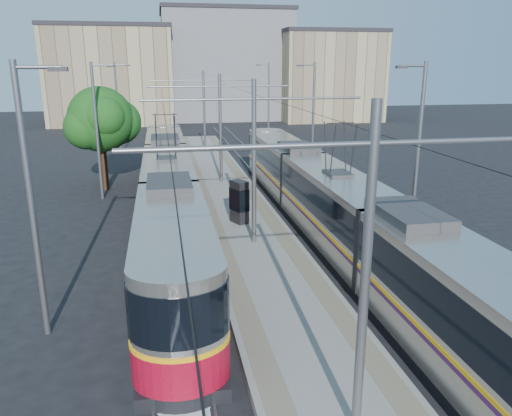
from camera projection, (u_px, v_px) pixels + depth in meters
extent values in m
plane|color=black|center=(304.00, 343.00, 14.63)|extent=(160.00, 160.00, 0.00)
cube|color=gray|center=(227.00, 195.00, 30.63)|extent=(4.00, 50.00, 0.30)
cube|color=gray|center=(204.00, 193.00, 30.33)|extent=(0.70, 50.00, 0.01)
cube|color=gray|center=(251.00, 191.00, 30.85)|extent=(0.70, 50.00, 0.01)
cube|color=gray|center=(156.00, 200.00, 29.90)|extent=(0.07, 70.00, 0.03)
cube|color=gray|center=(180.00, 199.00, 30.15)|extent=(0.07, 70.00, 0.03)
cube|color=gray|center=(273.00, 195.00, 31.18)|extent=(0.07, 70.00, 0.03)
cube|color=gray|center=(295.00, 193.00, 31.44)|extent=(0.07, 70.00, 0.03)
cube|color=black|center=(170.00, 218.00, 25.75)|extent=(2.30, 29.62, 0.40)
cube|color=#AEA79F|center=(168.00, 187.00, 25.29)|extent=(2.40, 28.02, 2.90)
cube|color=black|center=(168.00, 178.00, 25.15)|extent=(2.43, 28.02, 1.30)
cube|color=#FAA70D|center=(169.00, 195.00, 25.40)|extent=(2.43, 28.02, 0.12)
cube|color=#A50920|center=(169.00, 204.00, 25.54)|extent=(2.42, 28.02, 1.10)
cube|color=#2D2D30|center=(167.00, 156.00, 24.84)|extent=(1.68, 3.00, 0.30)
cube|color=black|center=(335.00, 242.00, 22.36)|extent=(2.30, 31.70, 0.40)
cube|color=#B4AEA5|center=(336.00, 207.00, 21.90)|extent=(2.40, 30.10, 2.90)
cube|color=black|center=(337.00, 196.00, 21.76)|extent=(2.43, 30.10, 1.30)
cube|color=#FAAC0D|center=(336.00, 215.00, 22.01)|extent=(2.43, 30.10, 0.12)
cube|color=#441449|center=(336.00, 219.00, 22.05)|extent=(2.43, 30.10, 0.10)
cube|color=#2D2D30|center=(338.00, 171.00, 21.45)|extent=(1.68, 3.00, 0.30)
cylinder|color=slate|center=(365.00, 280.00, 9.80)|extent=(0.20, 0.20, 7.00)
cylinder|color=slate|center=(374.00, 143.00, 9.04)|extent=(9.20, 0.10, 0.10)
cylinder|color=slate|center=(254.00, 164.00, 21.12)|extent=(0.20, 0.20, 7.00)
cylinder|color=slate|center=(254.00, 99.00, 20.37)|extent=(9.20, 0.10, 0.10)
cylinder|color=slate|center=(220.00, 129.00, 32.44)|extent=(0.20, 0.20, 7.00)
cylinder|color=slate|center=(220.00, 86.00, 31.69)|extent=(9.20, 0.10, 0.10)
cylinder|color=slate|center=(204.00, 112.00, 43.77)|extent=(0.20, 0.20, 7.00)
cylinder|color=slate|center=(203.00, 80.00, 43.02)|extent=(9.20, 0.10, 0.10)
cylinder|color=black|center=(163.00, 106.00, 28.48)|extent=(0.02, 70.00, 0.02)
cylinder|color=black|center=(286.00, 104.00, 29.77)|extent=(0.02, 70.00, 0.02)
cylinder|color=slate|center=(32.00, 207.00, 14.06)|extent=(0.18, 0.18, 8.00)
cube|color=#2D2D30|center=(58.00, 69.00, 13.21)|extent=(0.50, 0.22, 0.12)
cylinder|color=slate|center=(97.00, 133.00, 29.16)|extent=(0.18, 0.18, 8.00)
cube|color=#2D2D30|center=(111.00, 66.00, 28.31)|extent=(0.50, 0.22, 0.12)
cylinder|color=slate|center=(118.00, 109.00, 44.26)|extent=(0.18, 0.18, 8.00)
cube|color=#2D2D30|center=(127.00, 65.00, 43.41)|extent=(0.50, 0.22, 0.12)
cylinder|color=slate|center=(418.00, 154.00, 22.41)|extent=(0.18, 0.18, 8.00)
cube|color=#2D2D30|center=(402.00, 67.00, 21.16)|extent=(0.50, 0.22, 0.12)
cylinder|color=slate|center=(313.00, 117.00, 37.50)|extent=(0.18, 0.18, 8.00)
cube|color=#2D2D30|center=(300.00, 66.00, 36.26)|extent=(0.50, 0.22, 0.12)
cylinder|color=slate|center=(269.00, 102.00, 52.60)|extent=(0.18, 0.18, 8.00)
cube|color=#2D2D30|center=(258.00, 65.00, 51.36)|extent=(0.50, 0.22, 0.12)
cube|color=black|center=(239.00, 202.00, 24.49)|extent=(0.88, 1.06, 2.11)
cube|color=black|center=(239.00, 199.00, 24.46)|extent=(0.93, 1.11, 1.10)
cylinder|color=#382314|center=(105.00, 168.00, 32.25)|extent=(0.38, 0.38, 2.73)
sphere|color=#164915|center=(101.00, 119.00, 31.37)|extent=(4.09, 4.09, 4.09)
sphere|color=#164915|center=(118.00, 122.00, 32.27)|extent=(2.90, 2.90, 2.90)
cube|color=tan|center=(112.00, 77.00, 67.75)|extent=(16.00, 12.00, 12.32)
cube|color=#262328|center=(108.00, 27.00, 65.96)|extent=(16.32, 12.24, 0.50)
cube|color=slate|center=(225.00, 67.00, 74.02)|extent=(18.00, 14.00, 14.91)
cube|color=#262328|center=(224.00, 11.00, 71.87)|extent=(18.36, 14.28, 0.50)
cube|color=tan|center=(328.00, 78.00, 71.27)|extent=(14.00, 10.00, 11.92)
cube|color=#262328|center=(329.00, 32.00, 69.54)|extent=(14.28, 10.20, 0.50)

